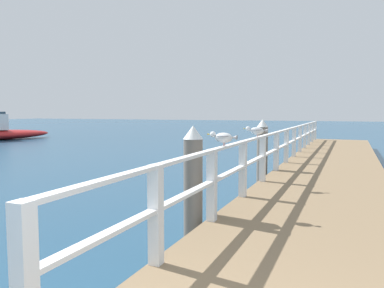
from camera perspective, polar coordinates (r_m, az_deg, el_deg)
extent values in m
cube|color=#846B4C|center=(11.50, 20.08, -4.04)|extent=(2.66, 21.11, 0.44)
cube|color=white|center=(2.57, -23.82, -18.70)|extent=(0.12, 0.12, 1.00)
cube|color=white|center=(3.80, -5.46, -10.54)|extent=(0.12, 0.12, 1.00)
cube|color=white|center=(5.25, 2.99, -6.20)|extent=(0.12, 0.12, 1.00)
cube|color=white|center=(6.79, 7.64, -3.71)|extent=(0.12, 0.12, 1.00)
cube|color=white|center=(8.35, 10.55, -2.13)|extent=(0.12, 0.12, 1.00)
cube|color=white|center=(9.94, 12.54, -1.05)|extent=(0.12, 0.12, 1.00)
cube|color=white|center=(11.53, 13.97, -0.27)|extent=(0.12, 0.12, 1.00)
cube|color=white|center=(13.14, 15.06, 0.32)|extent=(0.12, 0.12, 1.00)
cube|color=white|center=(14.75, 15.91, 0.79)|extent=(0.12, 0.12, 1.00)
cube|color=white|center=(16.36, 16.59, 1.16)|extent=(0.12, 0.12, 1.00)
cube|color=white|center=(17.97, 17.15, 1.47)|extent=(0.12, 0.12, 1.00)
cube|color=white|center=(19.59, 17.62, 1.72)|extent=(0.12, 0.12, 1.00)
cube|color=white|center=(21.21, 18.01, 1.94)|extent=(0.12, 0.12, 1.00)
cube|color=white|center=(11.50, 14.02, 2.10)|extent=(0.10, 19.51, 0.04)
cube|color=white|center=(11.53, 13.98, -0.02)|extent=(0.10, 19.51, 0.04)
cylinder|color=#6B6056|center=(5.65, 0.16, -7.10)|extent=(0.28, 0.28, 1.55)
cone|color=white|center=(5.53, 0.17, 1.77)|extent=(0.29, 0.29, 0.20)
cylinder|color=#6B6056|center=(10.12, 10.49, -1.84)|extent=(0.28, 0.28, 1.55)
cone|color=white|center=(10.05, 10.57, 3.10)|extent=(0.29, 0.29, 0.20)
ellipsoid|color=white|center=(5.66, 4.78, 0.95)|extent=(0.29, 0.15, 0.15)
sphere|color=white|center=(5.73, 3.17, 1.45)|extent=(0.09, 0.09, 0.09)
cone|color=gold|center=(5.75, 2.58, 1.47)|extent=(0.05, 0.03, 0.02)
cone|color=#939399|center=(5.60, 6.39, 0.99)|extent=(0.09, 0.08, 0.07)
ellipsoid|color=#939399|center=(5.66, 4.78, 1.21)|extent=(0.24, 0.19, 0.04)
cylinder|color=tan|center=(5.64, 4.77, -0.09)|extent=(0.01, 0.01, 0.05)
cylinder|color=tan|center=(5.69, 4.96, -0.05)|extent=(0.01, 0.01, 0.05)
ellipsoid|color=white|center=(7.73, 9.71, 1.95)|extent=(0.30, 0.20, 0.15)
sphere|color=white|center=(7.73, 8.42, 2.30)|extent=(0.09, 0.09, 0.09)
cone|color=gold|center=(7.73, 7.93, 2.31)|extent=(0.05, 0.04, 0.02)
cone|color=#939399|center=(7.74, 10.97, 2.01)|extent=(0.09, 0.09, 0.07)
ellipsoid|color=#939399|center=(7.73, 9.71, 2.15)|extent=(0.26, 0.23, 0.04)
cylinder|color=tan|center=(7.71, 9.78, 1.20)|extent=(0.01, 0.01, 0.05)
cylinder|color=tan|center=(7.76, 9.77, 1.22)|extent=(0.01, 0.01, 0.05)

